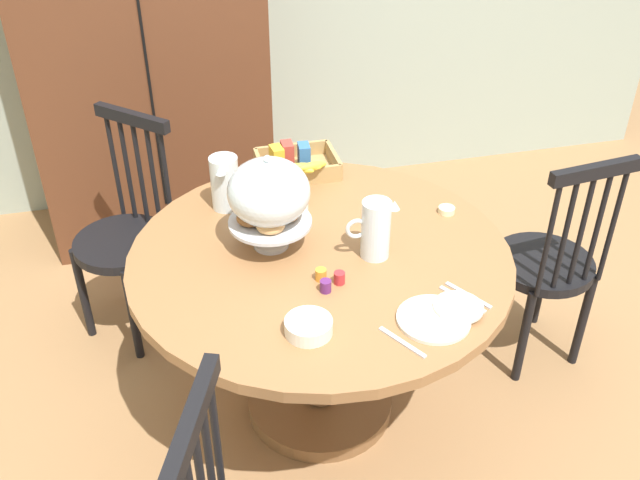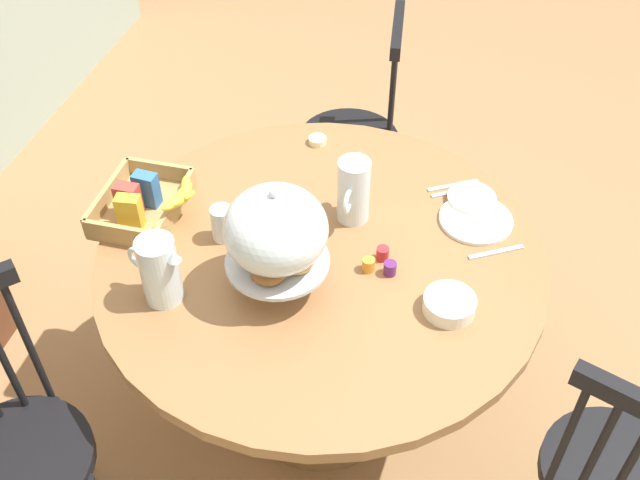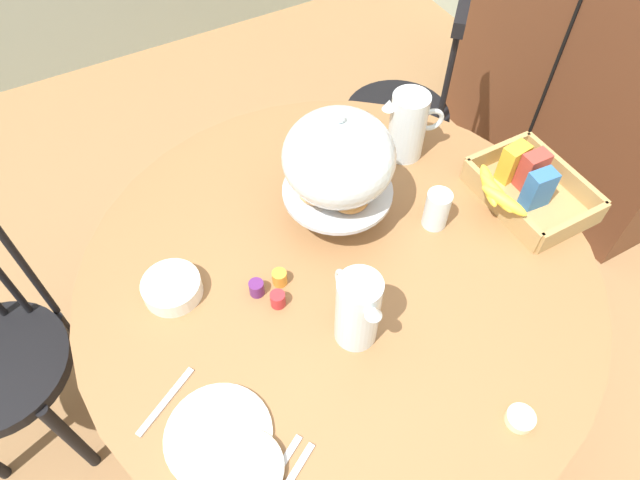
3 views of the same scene
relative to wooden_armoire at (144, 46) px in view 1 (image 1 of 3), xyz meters
The scene contains 20 objects.
ground_plane 1.90m from the wooden_armoire, 67.81° to the right, with size 10.00×10.00×0.00m, color #997047.
wooden_armoire is the anchor object (origin of this frame).
dining_table 1.63m from the wooden_armoire, 72.18° to the right, with size 1.29×1.29×0.74m.
windsor_chair_near_window 1.00m from the wooden_armoire, 102.33° to the right, with size 0.47×0.47×0.97m.
windsor_chair_facing_door 2.08m from the wooden_armoire, 44.81° to the right, with size 0.40×0.40×0.97m.
pastry_stand_with_dome 1.46m from the wooden_armoire, 76.92° to the right, with size 0.28×0.28×0.34m.
orange_juice_pitcher 1.70m from the wooden_armoire, 67.22° to the right, with size 0.18×0.10×0.21m.
milk_pitcher 1.16m from the wooden_armoire, 79.09° to the right, with size 0.10×0.18×0.20m.
cereal_basket 1.10m from the wooden_armoire, 61.30° to the right, with size 0.32×0.30×0.12m.
china_plate_large 2.07m from the wooden_armoire, 69.38° to the right, with size 0.22×0.22×0.01m, color white.
china_plate_small 2.08m from the wooden_armoire, 66.89° to the right, with size 0.15×0.15×0.01m, color white.
cereal_bowl 1.93m from the wooden_armoire, 79.38° to the right, with size 0.14×0.14×0.04m, color white.
drinking_glass 1.31m from the wooden_armoire, 68.53° to the right, with size 0.06×0.06×0.11m, color silver.
butter_dish 1.70m from the wooden_armoire, 54.04° to the right, with size 0.06×0.06×0.02m, color beige.
jam_jar_strawberry 1.76m from the wooden_armoire, 73.38° to the right, with size 0.04×0.04×0.04m, color #B7282D.
jam_jar_apricot 1.72m from the wooden_armoire, 74.77° to the right, with size 0.04×0.04×0.04m, color orange.
jam_jar_grape 1.78m from the wooden_armoire, 75.29° to the right, with size 0.04×0.04×0.04m, color #5B2366.
table_knife 2.05m from the wooden_armoire, 65.48° to the right, with size 0.17×0.01×0.01m, color silver.
dinner_fork 2.05m from the wooden_armoire, 64.64° to the right, with size 0.17×0.01×0.01m, color silver.
soup_spoon 2.09m from the wooden_armoire, 73.19° to the right, with size 0.17×0.01×0.01m, color silver.
Camera 1 is at (-0.60, -1.91, 2.13)m, focal length 40.31 mm.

